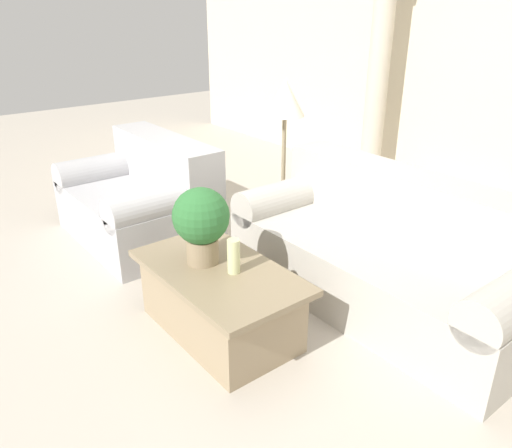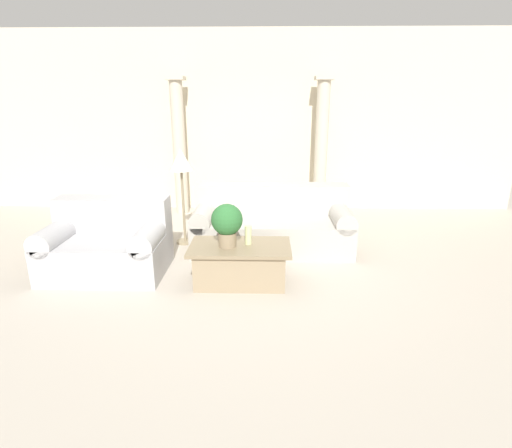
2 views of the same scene
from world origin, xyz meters
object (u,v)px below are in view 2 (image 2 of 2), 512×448
(sofa_long, at_px, (272,224))
(potted_plant, at_px, (227,222))
(loveseat, at_px, (108,243))
(floor_lamp, at_px, (181,166))
(coffee_table, at_px, (240,263))

(sofa_long, xyz_separation_m, potted_plant, (-0.52, -1.17, 0.38))
(loveseat, distance_m, floor_lamp, 1.46)
(sofa_long, height_order, loveseat, same)
(potted_plant, bearing_deg, loveseat, 168.02)
(coffee_table, height_order, floor_lamp, floor_lamp)
(loveseat, xyz_separation_m, floor_lamp, (0.73, 1.01, 0.77))
(loveseat, relative_size, coffee_table, 1.22)
(sofa_long, relative_size, floor_lamp, 1.58)
(loveseat, height_order, floor_lamp, floor_lamp)
(coffee_table, relative_size, floor_lamp, 0.83)
(loveseat, relative_size, floor_lamp, 1.01)
(sofa_long, xyz_separation_m, loveseat, (-2.00, -0.85, 0.01))
(floor_lamp, bearing_deg, sofa_long, -6.99)
(potted_plant, bearing_deg, coffee_table, 8.97)
(sofa_long, relative_size, potted_plant, 4.47)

